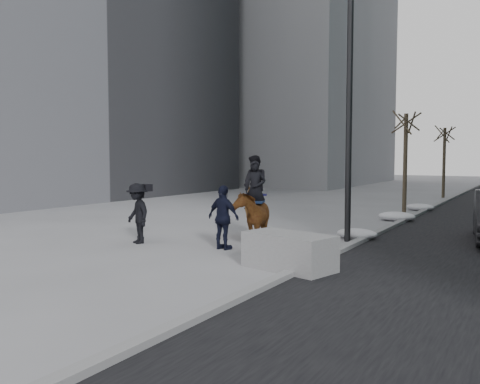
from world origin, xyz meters
The scene contains 12 objects.
ground centered at (0.00, 0.00, 0.00)m, with size 120.00×120.00×0.00m, color gray.
curb centered at (3.00, 10.00, 0.06)m, with size 0.25×90.00×0.12m, color gray.
building_left centered at (-19.00, 10.00, 10.00)m, with size 12.00×26.00×20.00m, color #595960.
planter centered at (2.70, -1.21, 0.41)m, with size 2.03×1.01×0.81m, color gray.
tree_near centered at (2.40, 11.32, 2.44)m, with size 1.20×1.20×4.88m, color #372C21, non-canonical shape.
tree_far centered at (2.40, 21.70, 2.38)m, with size 1.20×1.20×4.76m, color #342B1E, non-canonical shape.
mounted_left centered at (0.50, 1.07, 0.90)m, with size 1.42×2.04×2.41m.
mounted_right centered at (-0.23, 2.40, 1.03)m, with size 1.72×1.84×2.57m.
feeder centered at (0.13, 0.11, 0.88)m, with size 1.08×0.93×1.75m.
camera_crew centered at (-2.56, -0.33, 0.89)m, with size 1.30×1.08×1.75m.
lamppost centered at (2.60, 3.18, 4.99)m, with size 0.25×1.19×9.09m.
snow_piles centered at (2.70, 8.68, 0.17)m, with size 1.43×10.30×0.36m.
Camera 1 is at (7.48, -11.44, 2.53)m, focal length 38.00 mm.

